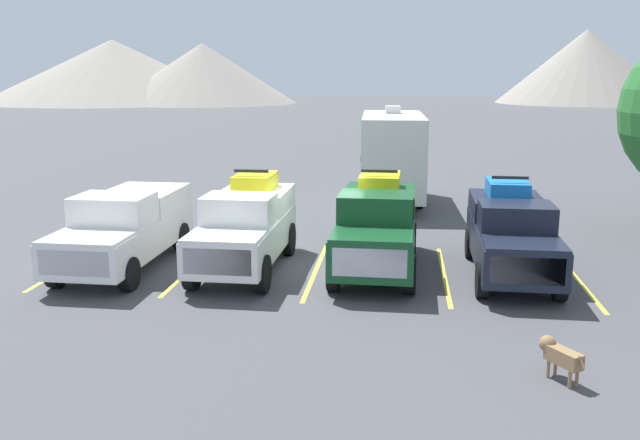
# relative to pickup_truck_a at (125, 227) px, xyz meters

# --- Properties ---
(ground_plane) EXTENTS (240.00, 240.00, 0.00)m
(ground_plane) POSITION_rel_pickup_truck_a_xyz_m (5.32, 0.53, -1.12)
(ground_plane) COLOR #47474C
(pickup_truck_a) EXTENTS (2.31, 5.80, 2.13)m
(pickup_truck_a) POSITION_rel_pickup_truck_a_xyz_m (0.00, 0.00, 0.00)
(pickup_truck_a) COLOR white
(pickup_truck_a) RESTS_ON ground
(pickup_truck_b) EXTENTS (2.17, 5.35, 2.64)m
(pickup_truck_b) POSITION_rel_pickup_truck_a_xyz_m (3.39, 0.11, 0.10)
(pickup_truck_b) COLOR white
(pickup_truck_b) RESTS_ON ground
(pickup_truck_c) EXTENTS (2.27, 5.72, 2.63)m
(pickup_truck_c) POSITION_rel_pickup_truck_a_xyz_m (6.96, 0.53, 0.10)
(pickup_truck_c) COLOR #144723
(pickup_truck_c) RESTS_ON ground
(pickup_truck_d) EXTENTS (2.18, 5.44, 2.55)m
(pickup_truck_d) POSITION_rel_pickup_truck_a_xyz_m (10.52, 0.33, 0.05)
(pickup_truck_d) COLOR black
(pickup_truck_d) RESTS_ON ground
(lot_stripe_a) EXTENTS (0.12, 5.50, 0.01)m
(lot_stripe_a) POSITION_rel_pickup_truck_a_xyz_m (-1.61, 0.09, -1.11)
(lot_stripe_a) COLOR gold
(lot_stripe_a) RESTS_ON ground
(lot_stripe_b) EXTENTS (0.12, 5.50, 0.01)m
(lot_stripe_b) POSITION_rel_pickup_truck_a_xyz_m (1.86, 0.09, -1.11)
(lot_stripe_b) COLOR gold
(lot_stripe_b) RESTS_ON ground
(lot_stripe_c) EXTENTS (0.12, 5.50, 0.01)m
(lot_stripe_c) POSITION_rel_pickup_truck_a_xyz_m (5.32, 0.09, -1.11)
(lot_stripe_c) COLOR gold
(lot_stripe_c) RESTS_ON ground
(lot_stripe_d) EXTENTS (0.12, 5.50, 0.01)m
(lot_stripe_d) POSITION_rel_pickup_truck_a_xyz_m (8.79, 0.09, -1.11)
(lot_stripe_d) COLOR gold
(lot_stripe_d) RESTS_ON ground
(lot_stripe_e) EXTENTS (0.12, 5.50, 0.01)m
(lot_stripe_e) POSITION_rel_pickup_truck_a_xyz_m (12.26, 0.09, -1.11)
(lot_stripe_e) COLOR gold
(lot_stripe_e) RESTS_ON ground
(camper_trailer_a) EXTENTS (2.60, 7.30, 3.92)m
(camper_trailer_a) POSITION_rel_pickup_truck_a_xyz_m (7.25, 9.79, 0.94)
(camper_trailer_a) COLOR silver
(camper_trailer_a) RESTS_ON ground
(dog) EXTENTS (0.67, 0.88, 0.73)m
(dog) POSITION_rel_pickup_truck_a_xyz_m (10.40, -6.17, -0.63)
(dog) COLOR olive
(dog) RESTS_ON ground
(mountain_ridge) EXTENTS (147.88, 43.31, 11.50)m
(mountain_ridge) POSITION_rel_pickup_truck_a_xyz_m (5.23, 95.98, 3.80)
(mountain_ridge) COLOR gray
(mountain_ridge) RESTS_ON ground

